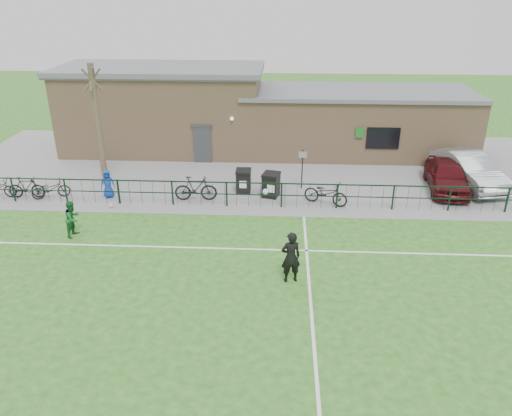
{
  "coord_description": "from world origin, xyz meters",
  "views": [
    {
      "loc": [
        0.96,
        -12.84,
        9.41
      ],
      "look_at": [
        0.0,
        5.0,
        1.3
      ],
      "focal_mm": 35.0,
      "sensor_mm": 36.0,
      "label": 1
    }
  ],
  "objects_px": {
    "bare_tree": "(98,126)",
    "car_maroon": "(447,175)",
    "bicycle_b": "(26,187)",
    "car_silver": "(468,169)",
    "bicycle_d": "(196,188)",
    "bicycle_e": "(326,193)",
    "bicycle_c": "(51,189)",
    "sign_post": "(302,169)",
    "wheelie_bin_right": "(271,185)",
    "ball_ground": "(111,206)",
    "spectator_child": "(108,184)",
    "wheelie_bin_left": "(244,182)",
    "outfield_player": "(73,218)"
  },
  "relations": [
    {
      "from": "wheelie_bin_left",
      "to": "bicycle_c",
      "type": "height_order",
      "value": "wheelie_bin_left"
    },
    {
      "from": "wheelie_bin_right",
      "to": "bicycle_e",
      "type": "relative_size",
      "value": 0.52
    },
    {
      "from": "bicycle_c",
      "to": "ball_ground",
      "type": "xyz_separation_m",
      "value": [
        3.16,
        -0.95,
        -0.37
      ]
    },
    {
      "from": "car_maroon",
      "to": "car_silver",
      "type": "relative_size",
      "value": 0.87
    },
    {
      "from": "wheelie_bin_right",
      "to": "ball_ground",
      "type": "xyz_separation_m",
      "value": [
        -7.27,
        -1.75,
        -0.45
      ]
    },
    {
      "from": "wheelie_bin_right",
      "to": "car_maroon",
      "type": "relative_size",
      "value": 0.25
    },
    {
      "from": "bicycle_e",
      "to": "bicycle_c",
      "type": "bearing_deg",
      "value": 112.97
    },
    {
      "from": "bicycle_b",
      "to": "outfield_player",
      "type": "xyz_separation_m",
      "value": [
        3.71,
        -3.64,
        0.21
      ]
    },
    {
      "from": "spectator_child",
      "to": "bicycle_d",
      "type": "bearing_deg",
      "value": -20.73
    },
    {
      "from": "wheelie_bin_left",
      "to": "spectator_child",
      "type": "distance_m",
      "value": 6.46
    },
    {
      "from": "wheelie_bin_right",
      "to": "outfield_player",
      "type": "relative_size",
      "value": 0.72
    },
    {
      "from": "bicycle_e",
      "to": "bicycle_d",
      "type": "bearing_deg",
      "value": 111.9
    },
    {
      "from": "spectator_child",
      "to": "car_maroon",
      "type": "bearing_deg",
      "value": -12.45
    },
    {
      "from": "wheelie_bin_left",
      "to": "spectator_child",
      "type": "height_order",
      "value": "spectator_child"
    },
    {
      "from": "sign_post",
      "to": "bicycle_e",
      "type": "distance_m",
      "value": 2.23
    },
    {
      "from": "bare_tree",
      "to": "wheelie_bin_left",
      "type": "distance_m",
      "value": 7.58
    },
    {
      "from": "bicycle_c",
      "to": "bicycle_e",
      "type": "bearing_deg",
      "value": -112.6
    },
    {
      "from": "bare_tree",
      "to": "car_maroon",
      "type": "xyz_separation_m",
      "value": [
        17.09,
        0.04,
        -2.23
      ]
    },
    {
      "from": "bicycle_e",
      "to": "spectator_child",
      "type": "relative_size",
      "value": 1.53
    },
    {
      "from": "sign_post",
      "to": "ball_ground",
      "type": "bearing_deg",
      "value": -162.13
    },
    {
      "from": "car_silver",
      "to": "bicycle_b",
      "type": "distance_m",
      "value": 21.58
    },
    {
      "from": "sign_post",
      "to": "spectator_child",
      "type": "relative_size",
      "value": 1.48
    },
    {
      "from": "wheelie_bin_right",
      "to": "ball_ground",
      "type": "bearing_deg",
      "value": -151.81
    },
    {
      "from": "wheelie_bin_left",
      "to": "sign_post",
      "type": "relative_size",
      "value": 0.52
    },
    {
      "from": "wheelie_bin_right",
      "to": "sign_post",
      "type": "distance_m",
      "value": 1.9
    },
    {
      "from": "wheelie_bin_left",
      "to": "sign_post",
      "type": "bearing_deg",
      "value": 11.04
    },
    {
      "from": "sign_post",
      "to": "bicycle_d",
      "type": "relative_size",
      "value": 1.01
    },
    {
      "from": "wheelie_bin_right",
      "to": "car_maroon",
      "type": "height_order",
      "value": "car_maroon"
    },
    {
      "from": "car_silver",
      "to": "bicycle_d",
      "type": "distance_m",
      "value": 13.6
    },
    {
      "from": "bicycle_e",
      "to": "ball_ground",
      "type": "relative_size",
      "value": 9.59
    },
    {
      "from": "bicycle_e",
      "to": "ball_ground",
      "type": "bearing_deg",
      "value": 118.47
    },
    {
      "from": "car_maroon",
      "to": "bicycle_e",
      "type": "relative_size",
      "value": 2.11
    },
    {
      "from": "bicycle_b",
      "to": "wheelie_bin_right",
      "type": "bearing_deg",
      "value": -88.59
    },
    {
      "from": "wheelie_bin_right",
      "to": "spectator_child",
      "type": "distance_m",
      "value": 7.75
    },
    {
      "from": "bicycle_b",
      "to": "bicycle_d",
      "type": "distance_m",
      "value": 8.07
    },
    {
      "from": "wheelie_bin_right",
      "to": "outfield_player",
      "type": "height_order",
      "value": "outfield_player"
    },
    {
      "from": "bicycle_b",
      "to": "bicycle_e",
      "type": "height_order",
      "value": "bicycle_e"
    },
    {
      "from": "bicycle_d",
      "to": "outfield_player",
      "type": "bearing_deg",
      "value": 127.43
    },
    {
      "from": "wheelie_bin_left",
      "to": "ball_ground",
      "type": "distance_m",
      "value": 6.34
    },
    {
      "from": "bare_tree",
      "to": "wheelie_bin_right",
      "type": "relative_size",
      "value": 5.56
    },
    {
      "from": "sign_post",
      "to": "car_maroon",
      "type": "xyz_separation_m",
      "value": [
        7.1,
        0.19,
        -0.25
      ]
    },
    {
      "from": "wheelie_bin_left",
      "to": "wheelie_bin_right",
      "type": "bearing_deg",
      "value": -20.55
    },
    {
      "from": "wheelie_bin_right",
      "to": "sign_post",
      "type": "height_order",
      "value": "sign_post"
    },
    {
      "from": "sign_post",
      "to": "car_silver",
      "type": "height_order",
      "value": "sign_post"
    },
    {
      "from": "car_maroon",
      "to": "bicycle_b",
      "type": "xyz_separation_m",
      "value": [
        -20.17,
        -2.1,
        -0.23
      ]
    },
    {
      "from": "ball_ground",
      "to": "sign_post",
      "type": "bearing_deg",
      "value": 17.87
    },
    {
      "from": "bicycle_c",
      "to": "bicycle_b",
      "type": "bearing_deg",
      "value": 69.4
    },
    {
      "from": "bicycle_d",
      "to": "ball_ground",
      "type": "height_order",
      "value": "bicycle_d"
    },
    {
      "from": "bare_tree",
      "to": "car_silver",
      "type": "height_order",
      "value": "bare_tree"
    },
    {
      "from": "bare_tree",
      "to": "wheelie_bin_right",
      "type": "height_order",
      "value": "bare_tree"
    }
  ]
}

